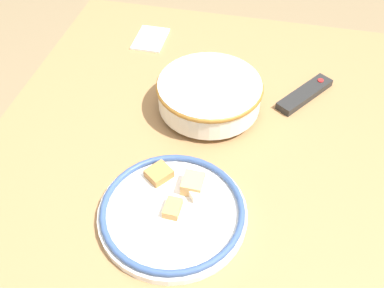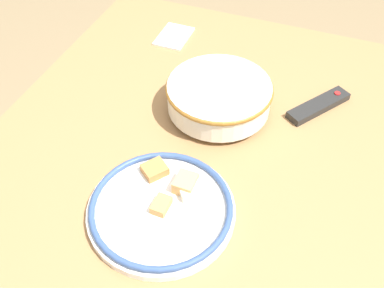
% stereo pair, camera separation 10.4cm
% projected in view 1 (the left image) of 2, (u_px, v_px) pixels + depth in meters
% --- Properties ---
extents(ground_plane, '(8.00, 8.00, 0.00)m').
position_uv_depth(ground_plane, '(193.00, 287.00, 1.63)').
color(ground_plane, '#7F6B4C').
extents(dining_table, '(1.26, 1.03, 0.74)m').
position_uv_depth(dining_table, '(193.00, 170.00, 1.15)').
color(dining_table, olive).
rests_on(dining_table, ground_plane).
extents(noodle_bowl, '(0.27, 0.27, 0.09)m').
position_uv_depth(noodle_bowl, '(209.00, 94.00, 1.15)').
color(noodle_bowl, silver).
rests_on(noodle_bowl, dining_table).
extents(food_plate, '(0.32, 0.32, 0.05)m').
position_uv_depth(food_plate, '(172.00, 210.00, 0.95)').
color(food_plate, white).
rests_on(food_plate, dining_table).
extents(tv_remote, '(0.18, 0.15, 0.02)m').
position_uv_depth(tv_remote, '(305.00, 94.00, 1.22)').
color(tv_remote, black).
rests_on(tv_remote, dining_table).
extents(folded_napkin, '(0.13, 0.09, 0.01)m').
position_uv_depth(folded_napkin, '(151.00, 39.00, 1.41)').
color(folded_napkin, white).
rests_on(folded_napkin, dining_table).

